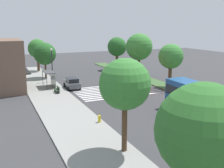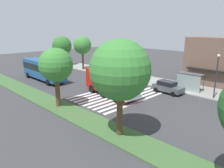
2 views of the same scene
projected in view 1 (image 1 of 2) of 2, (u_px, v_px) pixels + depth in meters
name	position (u px, v px, depth m)	size (l,w,h in m)	color
ground_plane	(122.00, 94.00, 38.09)	(120.00, 120.00, 0.00)	#38383A
sidewalk	(55.00, 101.00, 34.23)	(60.00, 5.65, 0.14)	gray
median_strip	(170.00, 88.00, 41.40)	(60.00, 3.00, 0.14)	#3D6033
crosswalk	(116.00, 91.00, 39.92)	(7.65, 12.27, 0.01)	silver
fire_truck	(123.00, 78.00, 39.62)	(9.14, 3.71, 3.44)	red
parked_car_mid	(72.00, 83.00, 41.20)	(4.36, 2.17, 1.68)	#474C51
transit_bus	(206.00, 101.00, 27.21)	(10.99, 2.99, 3.47)	navy
bus_stop_shelter	(51.00, 76.00, 41.39)	(3.50, 1.40, 2.46)	#4C4C51
bench_near_shelter	(57.00, 90.00, 38.12)	(1.60, 0.50, 0.90)	#2D472D
street_lamp	(52.00, 62.00, 44.96)	(0.36, 0.36, 5.64)	#2D2D30
storefront_building	(5.00, 65.00, 39.92)	(9.66, 5.63, 7.52)	brown
sidewalk_tree_far_west	(204.00, 131.00, 12.39)	(4.61, 4.61, 6.95)	#513823
sidewalk_tree_west	(125.00, 85.00, 19.48)	(3.84, 3.84, 7.15)	#513823
sidewalk_tree_east	(45.00, 54.00, 48.14)	(4.02, 4.02, 6.40)	#513823
sidewalk_tree_far_east	(37.00, 49.00, 55.38)	(3.91, 3.91, 6.65)	#513823
median_tree_far_west	(171.00, 57.00, 40.61)	(3.79, 3.79, 6.70)	#513823
median_tree_west	(139.00, 47.00, 49.08)	(4.91, 4.91, 7.99)	#513823
median_tree_center	(117.00, 47.00, 57.76)	(4.13, 4.13, 6.94)	#47301E
fire_hydrant	(99.00, 119.00, 26.51)	(0.28, 0.28, 0.70)	gold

